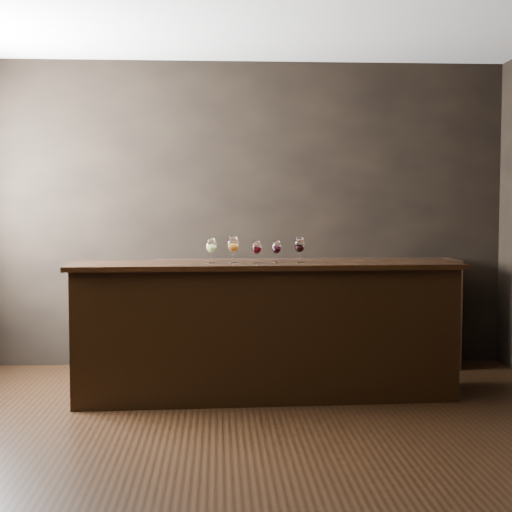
{
  "coord_description": "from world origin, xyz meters",
  "views": [
    {
      "loc": [
        -0.16,
        -4.37,
        1.42
      ],
      "look_at": [
        0.13,
        1.03,
        1.08
      ],
      "focal_mm": 50.0,
      "sensor_mm": 36.0,
      "label": 1
    }
  ],
  "objects_px": {
    "bar_counter": "(265,332)",
    "glass_red_b": "(277,247)",
    "back_bar_shelf": "(306,314)",
    "glass_amber": "(233,245)",
    "glass_red_c": "(300,245)",
    "glass_white": "(211,246)",
    "glass_red_a": "(257,248)"
  },
  "relations": [
    {
      "from": "bar_counter",
      "to": "glass_red_c",
      "type": "bearing_deg",
      "value": 2.55
    },
    {
      "from": "back_bar_shelf",
      "to": "glass_red_b",
      "type": "bearing_deg",
      "value": -109.81
    },
    {
      "from": "back_bar_shelf",
      "to": "glass_red_a",
      "type": "height_order",
      "value": "glass_red_a"
    },
    {
      "from": "glass_white",
      "to": "glass_red_c",
      "type": "bearing_deg",
      "value": 4.47
    },
    {
      "from": "glass_white",
      "to": "glass_red_c",
      "type": "height_order",
      "value": "same"
    },
    {
      "from": "glass_red_c",
      "to": "glass_white",
      "type": "bearing_deg",
      "value": -175.53
    },
    {
      "from": "bar_counter",
      "to": "glass_red_b",
      "type": "height_order",
      "value": "glass_red_b"
    },
    {
      "from": "glass_white",
      "to": "glass_amber",
      "type": "relative_size",
      "value": 0.94
    },
    {
      "from": "back_bar_shelf",
      "to": "glass_red_b",
      "type": "height_order",
      "value": "glass_red_b"
    },
    {
      "from": "bar_counter",
      "to": "back_bar_shelf",
      "type": "relative_size",
      "value": 1.03
    },
    {
      "from": "bar_counter",
      "to": "glass_white",
      "type": "xyz_separation_m",
      "value": [
        -0.41,
        -0.03,
        0.66
      ]
    },
    {
      "from": "back_bar_shelf",
      "to": "glass_red_c",
      "type": "xyz_separation_m",
      "value": [
        -0.18,
        -0.98,
        0.67
      ]
    },
    {
      "from": "bar_counter",
      "to": "glass_red_a",
      "type": "bearing_deg",
      "value": -151.54
    },
    {
      "from": "back_bar_shelf",
      "to": "glass_red_c",
      "type": "relative_size",
      "value": 14.42
    },
    {
      "from": "glass_red_a",
      "to": "back_bar_shelf",
      "type": "bearing_deg",
      "value": 63.93
    },
    {
      "from": "glass_amber",
      "to": "glass_red_b",
      "type": "distance_m",
      "value": 0.33
    },
    {
      "from": "glass_white",
      "to": "glass_red_c",
      "type": "relative_size",
      "value": 1.0
    },
    {
      "from": "glass_red_a",
      "to": "glass_red_c",
      "type": "distance_m",
      "value": 0.34
    },
    {
      "from": "glass_white",
      "to": "bar_counter",
      "type": "bearing_deg",
      "value": 4.3
    },
    {
      "from": "bar_counter",
      "to": "glass_white",
      "type": "distance_m",
      "value": 0.78
    },
    {
      "from": "glass_white",
      "to": "back_bar_shelf",
      "type": "bearing_deg",
      "value": 50.39
    },
    {
      "from": "glass_red_a",
      "to": "glass_red_b",
      "type": "distance_m",
      "value": 0.17
    },
    {
      "from": "glass_red_a",
      "to": "bar_counter",
      "type": "bearing_deg",
      "value": 30.65
    },
    {
      "from": "glass_amber",
      "to": "glass_red_c",
      "type": "height_order",
      "value": "glass_amber"
    },
    {
      "from": "glass_red_b",
      "to": "glass_red_c",
      "type": "xyz_separation_m",
      "value": [
        0.18,
        0.0,
        0.01
      ]
    },
    {
      "from": "back_bar_shelf",
      "to": "glass_white",
      "type": "xyz_separation_m",
      "value": [
        -0.85,
        -1.03,
        0.67
      ]
    },
    {
      "from": "back_bar_shelf",
      "to": "glass_white",
      "type": "bearing_deg",
      "value": -129.61
    },
    {
      "from": "back_bar_shelf",
      "to": "glass_red_a",
      "type": "relative_size",
      "value": 16.07
    },
    {
      "from": "back_bar_shelf",
      "to": "glass_amber",
      "type": "xyz_separation_m",
      "value": [
        -0.68,
        -1.0,
        0.68
      ]
    },
    {
      "from": "bar_counter",
      "to": "glass_white",
      "type": "bearing_deg",
      "value": -177.89
    },
    {
      "from": "glass_amber",
      "to": "glass_red_c",
      "type": "xyz_separation_m",
      "value": [
        0.51,
        0.02,
        -0.01
      ]
    },
    {
      "from": "glass_red_a",
      "to": "glass_red_c",
      "type": "xyz_separation_m",
      "value": [
        0.33,
        0.06,
        0.01
      ]
    }
  ]
}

